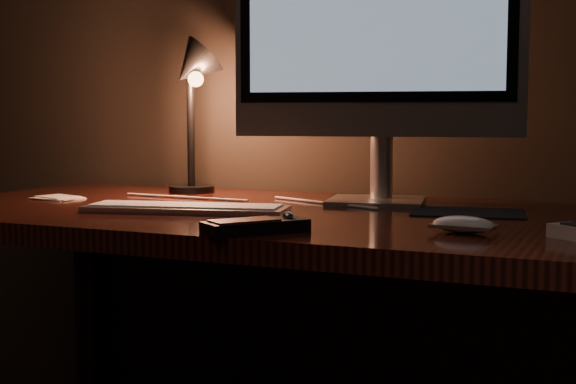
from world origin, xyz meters
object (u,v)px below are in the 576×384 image
at_px(monitor, 377,23).
at_px(keyboard, 186,208).
at_px(mouse, 463,227).
at_px(media_remote, 256,226).
at_px(desk, 304,268).
at_px(desk_lamp, 192,88).

xyz_separation_m(monitor, keyboard, (-0.30, -0.30, -0.38)).
distance_m(monitor, mouse, 0.58).
bearing_deg(media_remote, monitor, 32.03).
bearing_deg(keyboard, media_remote, -51.33).
height_order(keyboard, media_remote, media_remote).
relative_size(desk, keyboard, 3.98).
relative_size(monitor, keyboard, 1.61).
height_order(monitor, desk_lamp, monitor).
bearing_deg(mouse, media_remote, -151.73).
bearing_deg(media_remote, desk, 47.91).
height_order(mouse, desk_lamp, desk_lamp).
xyz_separation_m(desk, desk_lamp, (-0.35, 0.14, 0.38)).
relative_size(monitor, media_remote, 3.72).
bearing_deg(desk, monitor, 46.16).
bearing_deg(desk, keyboard, -135.49).
bearing_deg(mouse, monitor, 130.31).
bearing_deg(monitor, desk_lamp, 167.07).
height_order(monitor, mouse, monitor).
distance_m(desk, keyboard, 0.29).
xyz_separation_m(monitor, media_remote, (-0.04, -0.50, -0.37)).
xyz_separation_m(desk, monitor, (0.12, 0.12, 0.51)).
height_order(monitor, media_remote, monitor).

